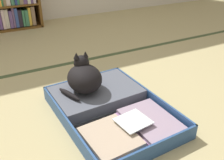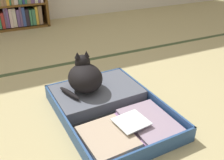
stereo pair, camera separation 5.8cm
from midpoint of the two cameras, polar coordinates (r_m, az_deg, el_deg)
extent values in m
plane|color=tan|center=(1.51, -1.31, -10.68)|extent=(10.00, 10.00, 0.00)
cube|color=#3D4C2C|center=(2.27, -11.06, 3.22)|extent=(4.80, 0.05, 0.00)
cube|color=#AC302C|center=(3.40, -22.67, 12.39)|extent=(0.03, 0.24, 0.18)
cube|color=slate|center=(3.41, -22.21, 12.95)|extent=(0.02, 0.24, 0.23)
cube|color=#704D91|center=(3.41, -21.77, 13.03)|extent=(0.02, 0.24, 0.23)
cube|color=beige|center=(3.40, -21.19, 13.02)|extent=(0.03, 0.24, 0.22)
cube|color=beige|center=(3.42, -20.54, 13.16)|extent=(0.04, 0.24, 0.22)
cube|color=#674E88|center=(3.42, -19.75, 13.11)|extent=(0.03, 0.24, 0.20)
cube|color=slate|center=(3.42, -19.26, 13.52)|extent=(0.02, 0.24, 0.23)
cube|color=#365096|center=(3.41, -18.71, 13.49)|extent=(0.03, 0.24, 0.22)
cube|color=#251F2A|center=(3.42, -18.02, 13.39)|extent=(0.04, 0.24, 0.20)
cube|color=#40875B|center=(3.43, -17.36, 13.45)|extent=(0.02, 0.24, 0.19)
cube|color=#3E7D59|center=(3.43, -16.73, 13.55)|extent=(0.04, 0.24, 0.19)
cube|color=yellow|center=(3.45, -16.14, 13.91)|extent=(0.03, 0.24, 0.21)
cube|color=#8C7055|center=(3.44, -15.45, 14.05)|extent=(0.04, 0.24, 0.22)
cube|color=#294B80|center=(1.46, 4.82, -12.09)|extent=(0.60, 0.43, 0.01)
cube|color=#294B80|center=(1.32, 9.65, -15.55)|extent=(0.58, 0.04, 0.09)
cube|color=#294B80|center=(1.33, -5.88, -14.52)|extent=(0.03, 0.41, 0.09)
cube|color=#294B80|center=(1.58, 13.74, -7.46)|extent=(0.03, 0.41, 0.09)
cube|color=#49555C|center=(1.45, 4.83, -11.79)|extent=(0.58, 0.41, 0.01)
cube|color=#294B80|center=(1.74, -2.36, -4.41)|extent=(0.60, 0.43, 0.01)
cube|color=#294B80|center=(1.87, -5.02, -0.45)|extent=(0.58, 0.04, 0.09)
cube|color=#294B80|center=(1.64, -11.44, -5.70)|extent=(0.03, 0.41, 0.09)
cube|color=#294B80|center=(1.84, 5.62, -1.04)|extent=(0.03, 0.41, 0.09)
cube|color=#49555C|center=(1.74, -2.36, -4.13)|extent=(0.58, 0.41, 0.01)
cylinder|color=black|center=(1.59, 0.88, -7.57)|extent=(0.56, 0.04, 0.02)
cube|color=#261E27|center=(1.39, -0.10, -13.41)|extent=(0.28, 0.37, 0.01)
cube|color=navy|center=(1.38, 0.25, -12.79)|extent=(0.26, 0.32, 0.01)
cube|color=tan|center=(1.37, 0.25, -12.39)|extent=(0.27, 0.31, 0.02)
cube|color=#966997|center=(1.51, 8.91, -9.61)|extent=(0.28, 0.37, 0.02)
cube|color=gray|center=(1.50, 9.46, -8.93)|extent=(0.26, 0.36, 0.02)
cube|color=white|center=(1.43, 5.48, -9.11)|extent=(0.19, 0.18, 0.01)
cube|color=#535865|center=(1.72, -2.39, -3.10)|extent=(0.57, 0.40, 0.08)
cylinder|color=black|center=(1.82, -9.50, -1.77)|extent=(0.02, 0.02, 0.08)
cylinder|color=black|center=(1.92, -0.51, 0.49)|extent=(0.02, 0.02, 0.08)
cube|color=#EC3737|center=(1.36, 12.08, -14.23)|extent=(0.03, 0.00, 0.02)
cube|color=yellow|center=(1.25, 4.34, -17.03)|extent=(0.03, 0.00, 0.02)
ellipsoid|color=black|center=(1.65, -4.93, 0.47)|extent=(0.25, 0.29, 0.17)
ellipsoid|color=black|center=(1.73, -5.45, 0.44)|extent=(0.16, 0.11, 0.09)
sphere|color=black|center=(1.67, -5.54, 3.90)|extent=(0.10, 0.10, 0.10)
cone|color=black|center=(1.64, -4.65, 5.78)|extent=(0.04, 0.04, 0.04)
cone|color=black|center=(1.63, -6.53, 5.53)|extent=(0.04, 0.04, 0.04)
sphere|color=gold|center=(1.70, -5.27, 4.71)|extent=(0.02, 0.02, 0.02)
sphere|color=gold|center=(1.70, -6.46, 4.55)|extent=(0.02, 0.02, 0.02)
ellipsoid|color=black|center=(1.63, -8.36, -2.94)|extent=(0.10, 0.20, 0.03)
camera|label=1|loc=(0.03, -88.92, 0.59)|focal=41.36mm
camera|label=2|loc=(0.03, 91.08, -0.59)|focal=41.36mm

